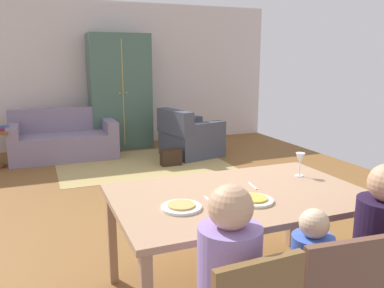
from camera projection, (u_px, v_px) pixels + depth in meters
ground_plane at (173, 199)px, 4.77m from camera, size 6.42×6.76×0.02m
back_wall at (114, 75)px, 7.59m from camera, size 6.42×0.10×2.70m
dining_table at (240, 202)px, 2.69m from camera, size 1.72×1.09×0.76m
plate_near_man at (181, 207)px, 2.40m from camera, size 0.25×0.25×0.02m
pizza_near_man at (181, 205)px, 2.40m from camera, size 0.17×0.17×0.01m
plate_near_child at (254, 200)px, 2.52m from camera, size 0.25×0.25×0.02m
pizza_near_child at (254, 198)px, 2.51m from camera, size 0.17×0.17×0.01m
wine_glass at (300, 160)px, 3.04m from camera, size 0.07×0.07×0.19m
fork at (209, 200)px, 2.54m from camera, size 0.02×0.15×0.01m
knife at (253, 186)px, 2.83m from camera, size 0.05×0.17×0.01m
person_woman at (374, 264)px, 2.24m from camera, size 0.30×0.40×1.11m
area_rug at (141, 163)px, 6.36m from camera, size 2.60×1.80×0.01m
couch at (64, 140)px, 6.68m from camera, size 1.71×0.86×0.82m
armchair at (189, 138)px, 6.80m from camera, size 1.03×1.02×0.82m
armoire at (120, 92)px, 7.31m from camera, size 1.10×0.59×2.10m
book_lower at (4, 129)px, 6.06m from camera, size 0.22×0.16×0.03m
book_upper at (1, 127)px, 6.09m from camera, size 0.22×0.16×0.03m
handbag at (171, 157)px, 6.21m from camera, size 0.32×0.16×0.26m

